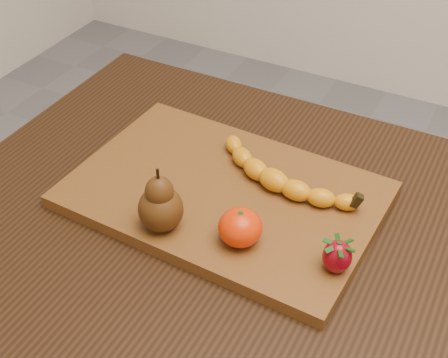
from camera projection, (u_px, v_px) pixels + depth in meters
The scene contains 6 objects.
table at pixel (270, 279), 0.94m from camera, with size 1.00×0.70×0.76m.
cutting_board at pixel (224, 195), 0.93m from camera, with size 0.45×0.30×0.02m, color brown.
banana at pixel (274, 180), 0.92m from camera, with size 0.21×0.06×0.03m, color orange, non-canonical shape.
pear at pixel (160, 199), 0.83m from camera, with size 0.06×0.06×0.10m, color #4B280C, non-canonical shape.
mandarin at pixel (240, 227), 0.83m from camera, with size 0.06×0.06×0.05m, color red.
strawberry at pixel (337, 255), 0.79m from camera, with size 0.04×0.04×0.05m, color maroon, non-canonical shape.
Camera 1 is at (0.24, -0.60, 1.38)m, focal length 50.00 mm.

